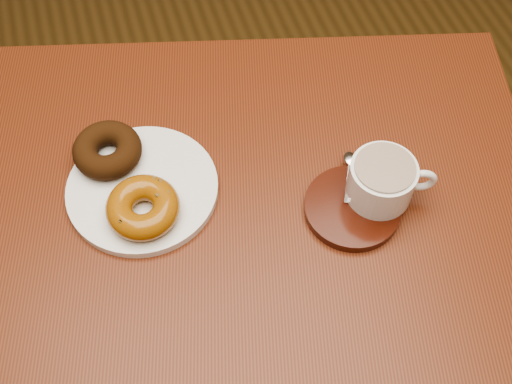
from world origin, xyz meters
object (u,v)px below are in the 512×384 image
object	(u,v)px
cafe_table	(244,246)
donut_plate	(143,189)
saucer	(352,208)
coffee_cup	(383,180)

from	to	relation	value
cafe_table	donut_plate	xyz separation A→B (m)	(-0.13, 0.06, 0.14)
cafe_table	donut_plate	size ratio (longest dim) A/B	4.64
cafe_table	saucer	xyz separation A→B (m)	(0.14, -0.06, 0.14)
cafe_table	donut_plate	world-z (taller)	donut_plate
cafe_table	donut_plate	distance (m)	0.20
saucer	coffee_cup	world-z (taller)	coffee_cup
donut_plate	saucer	distance (m)	0.30
saucer	coffee_cup	size ratio (longest dim) A/B	1.13
saucer	coffee_cup	xyz separation A→B (m)	(0.04, 0.01, 0.04)
cafe_table	coffee_cup	distance (m)	0.26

